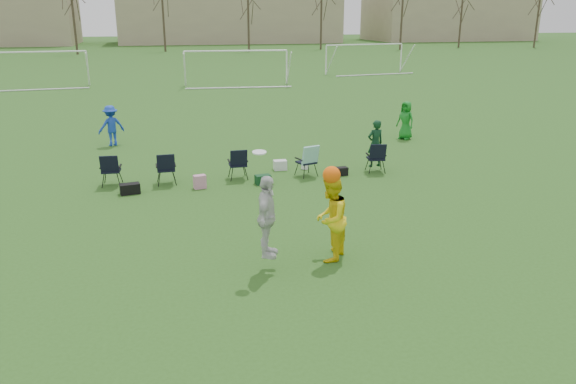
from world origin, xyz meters
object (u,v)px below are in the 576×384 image
object	(u,v)px
fielder_blue	(111,126)
center_contest	(308,217)
goal_left	(31,59)
fielder_green_far	(406,120)
goal_right	(365,50)
goal_mid	(236,58)

from	to	relation	value
fielder_blue	center_contest	xyz separation A→B (m)	(4.55, -12.21, 0.23)
center_contest	goal_left	distance (m)	34.32
fielder_green_far	goal_right	size ratio (longest dim) A/B	0.21
goal_right	fielder_blue	bearing A→B (deg)	-136.84
goal_right	fielder_green_far	bearing A→B (deg)	-115.15
fielder_blue	goal_right	world-z (taller)	goal_right
fielder_blue	fielder_green_far	size ratio (longest dim) A/B	1.01
fielder_blue	goal_left	size ratio (longest dim) A/B	0.21
goal_right	goal_mid	bearing A→B (deg)	-161.43
center_contest	goal_left	xyz separation A→B (m)	(-11.00, 32.50, 0.91)
fielder_green_far	goal_mid	bearing A→B (deg)	160.13
center_contest	goal_right	world-z (taller)	same
goal_mid	goal_right	size ratio (longest dim) A/B	1.01
fielder_blue	center_contest	size ratio (longest dim) A/B	0.64
goal_left	fielder_blue	bearing A→B (deg)	-77.37
fielder_blue	goal_right	size ratio (longest dim) A/B	0.21
fielder_green_far	goal_right	distance (m)	27.02
goal_left	goal_mid	world-z (taller)	same
center_contest	goal_left	bearing A→B (deg)	108.70
fielder_green_far	center_contest	bearing A→B (deg)	-64.73
goal_left	goal_mid	xyz separation A→B (m)	(14.00, -2.00, 0.00)
fielder_green_far	goal_mid	xyz separation A→B (m)	(-4.04, 19.79, 1.15)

